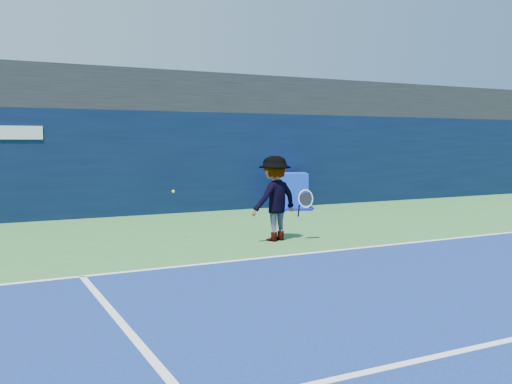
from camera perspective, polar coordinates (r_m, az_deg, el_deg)
ground at (r=9.12m, az=20.08°, el=-8.63°), size 80.00×80.00×0.00m
baseline at (r=11.33m, az=8.92°, el=-5.70°), size 24.00×0.10×0.01m
stadium_band at (r=18.77m, az=-6.43°, el=9.55°), size 36.00×3.00×1.20m
back_wall_assembly at (r=17.78m, az=-5.25°, el=3.04°), size 36.00×1.03×3.00m
equipment_cart at (r=18.02m, az=3.59°, el=-0.05°), size 1.57×1.57×1.14m
tennis_player at (r=12.15m, az=1.89°, el=-0.65°), size 1.41×0.96×1.81m
tennis_ball at (r=12.32m, az=-8.28°, el=0.07°), size 0.06×0.06×0.06m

